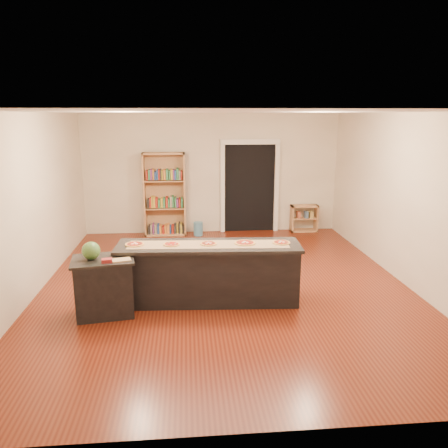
{
  "coord_description": "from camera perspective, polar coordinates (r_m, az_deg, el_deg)",
  "views": [
    {
      "loc": [
        -0.61,
        -6.78,
        2.75
      ],
      "look_at": [
        0.0,
        0.2,
        1.0
      ],
      "focal_mm": 35.0,
      "sensor_mm": 36.0,
      "label": 1
    }
  ],
  "objects": [
    {
      "name": "kraft_paper",
      "position": [
        6.45,
        -2.04,
        -2.67
      ],
      "size": [
        2.38,
        0.56,
        0.0
      ],
      "primitive_type": "cube",
      "rotation": [
        0.0,
        0.0,
        -0.06
      ],
      "color": "#93724C",
      "rests_on": "kitchen_island"
    },
    {
      "name": "waste_bin",
      "position": [
        10.25,
        -3.39,
        -0.64
      ],
      "size": [
        0.22,
        0.22,
        0.32
      ],
      "primitive_type": "cylinder",
      "color": "teal",
      "rests_on": "ground"
    },
    {
      "name": "pizza_d",
      "position": [
        6.5,
        2.75,
        -2.46
      ],
      "size": [
        0.3,
        0.3,
        0.02
      ],
      "color": "#DEAE55",
      "rests_on": "kitchen_island"
    },
    {
      "name": "watermelon",
      "position": [
        6.24,
        -16.98,
        -3.35
      ],
      "size": [
        0.25,
        0.25,
        0.25
      ],
      "primitive_type": "sphere",
      "color": "#144214",
      "rests_on": "side_counter"
    },
    {
      "name": "room",
      "position": [
        6.94,
        0.14,
        2.81
      ],
      "size": [
        6.0,
        7.0,
        2.8
      ],
      "color": "beige",
      "rests_on": "ground"
    },
    {
      "name": "cutting_board",
      "position": [
        6.12,
        -13.25,
        -4.59
      ],
      "size": [
        0.28,
        0.22,
        0.02
      ],
      "primitive_type": "cube",
      "rotation": [
        0.0,
        0.0,
        0.27
      ],
      "color": "tan",
      "rests_on": "side_counter"
    },
    {
      "name": "low_shelf",
      "position": [
        10.76,
        10.41,
        0.75
      ],
      "size": [
        0.65,
        0.28,
        0.65
      ],
      "primitive_type": "cube",
      "color": "tan",
      "rests_on": "ground"
    },
    {
      "name": "package_red",
      "position": [
        6.08,
        -15.05,
        -4.64
      ],
      "size": [
        0.15,
        0.12,
        0.05
      ],
      "primitive_type": "cube",
      "rotation": [
        0.0,
        0.0,
        0.17
      ],
      "color": "maroon",
      "rests_on": "side_counter"
    },
    {
      "name": "bookshelf",
      "position": [
        10.23,
        -7.76,
        3.84
      ],
      "size": [
        0.96,
        0.34,
        1.93
      ],
      "primitive_type": "cube",
      "color": "tan",
      "rests_on": "ground"
    },
    {
      "name": "pizza_b",
      "position": [
        6.46,
        -6.86,
        -2.63
      ],
      "size": [
        0.25,
        0.25,
        0.02
      ],
      "color": "#DEAE55",
      "rests_on": "kitchen_island"
    },
    {
      "name": "doorway",
      "position": [
        10.47,
        3.37,
        5.5
      ],
      "size": [
        1.4,
        0.09,
        2.21
      ],
      "color": "black",
      "rests_on": "room"
    },
    {
      "name": "pizza_e",
      "position": [
        6.56,
        7.49,
        -2.41
      ],
      "size": [
        0.28,
        0.28,
        0.02
      ],
      "color": "#DEAE55",
      "rests_on": "kitchen_island"
    },
    {
      "name": "pizza_c",
      "position": [
        6.45,
        -2.04,
        -2.56
      ],
      "size": [
        0.26,
        0.26,
        0.02
      ],
      "color": "#DEAE55",
      "rests_on": "kitchen_island"
    },
    {
      "name": "pizza_a",
      "position": [
        6.55,
        -11.58,
        -2.6
      ],
      "size": [
        0.28,
        0.28,
        0.02
      ],
      "color": "#DEAE55",
      "rests_on": "kitchen_island"
    },
    {
      "name": "side_counter",
      "position": [
        6.4,
        -15.33,
        -7.86
      ],
      "size": [
        0.84,
        0.61,
        0.83
      ],
      "rotation": [
        0.0,
        0.0,
        0.15
      ],
      "color": "black",
      "rests_on": "ground"
    },
    {
      "name": "kitchen_island",
      "position": [
        6.6,
        -2.01,
        -6.38
      ],
      "size": [
        2.72,
        0.74,
        0.9
      ],
      "rotation": [
        0.0,
        0.0,
        -0.06
      ],
      "color": "black",
      "rests_on": "ground"
    },
    {
      "name": "package_teal",
      "position": [
        6.41,
        -12.59,
        -3.51
      ],
      "size": [
        0.15,
        0.15,
        0.06
      ],
      "primitive_type": "cylinder",
      "color": "#195966",
      "rests_on": "side_counter"
    }
  ]
}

